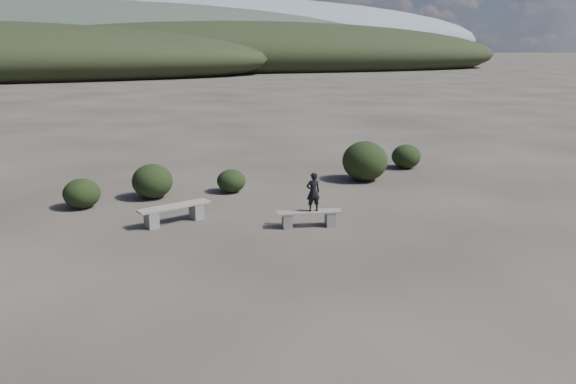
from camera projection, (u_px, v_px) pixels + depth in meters
name	position (u px, v px, depth m)	size (l,w,h in m)	color
ground	(324.00, 299.00, 10.11)	(1200.00, 1200.00, 0.00)	#302B26
bench_left	(175.00, 212.00, 14.46)	(1.95, 0.92, 0.48)	slate
bench_right	(309.00, 217.00, 14.16)	(1.69, 0.69, 0.41)	slate
seated_person	(313.00, 192.00, 14.01)	(0.36, 0.24, 0.99)	black
shrub_a	(82.00, 193.00, 15.83)	(1.03, 1.03, 0.84)	black
shrub_b	(152.00, 181.00, 16.86)	(1.21, 1.21, 1.04)	black
shrub_c	(231.00, 181.00, 17.60)	(0.90, 0.90, 0.72)	black
shrub_d	(365.00, 161.00, 19.10)	(1.54, 1.54, 1.35)	black
shrub_e	(406.00, 156.00, 21.13)	(1.08, 1.08, 0.90)	black
mountain_ridges	(58.00, 37.00, 311.51)	(500.00, 400.00, 56.00)	black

